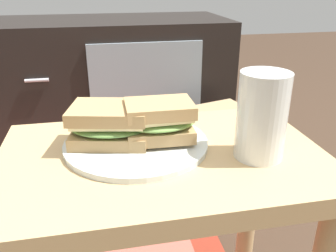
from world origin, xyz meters
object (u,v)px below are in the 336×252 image
object	(u,v)px
tv_cabinet	(112,89)
sandwich_front	(110,124)
sandwich_back	(161,120)
paper_bag	(218,151)
beer_glass	(262,118)
plate	(136,143)

from	to	relation	value
tv_cabinet	sandwich_front	world-z (taller)	tv_cabinet
sandwich_back	paper_bag	distance (m)	0.68
sandwich_front	paper_bag	xyz separation A→B (m)	(0.39, 0.49, -0.34)
tv_cabinet	beer_glass	bearing A→B (deg)	-78.60
sandwich_back	beer_glass	bearing A→B (deg)	-24.87
tv_cabinet	sandwich_front	distance (m)	0.93
sandwich_front	beer_glass	bearing A→B (deg)	-19.82
tv_cabinet	beer_glass	size ratio (longest dim) A/B	6.61
sandwich_front	sandwich_back	xyz separation A→B (m)	(0.09, -0.02, 0.01)
plate	paper_bag	bearing A→B (deg)	55.56
sandwich_back	paper_bag	bearing A→B (deg)	59.55
plate	sandwich_front	bearing A→B (deg)	169.69
plate	sandwich_back	world-z (taller)	sandwich_back
sandwich_back	beer_glass	xyz separation A→B (m)	(0.15, -0.07, 0.02)
tv_cabinet	plate	world-z (taller)	tv_cabinet
plate	beer_glass	world-z (taller)	beer_glass
paper_bag	plate	bearing A→B (deg)	-124.44
tv_cabinet	beer_glass	distance (m)	1.04
plate	sandwich_back	bearing A→B (deg)	-10.31
sandwich_front	beer_glass	distance (m)	0.26
paper_bag	sandwich_back	bearing A→B (deg)	-120.45
paper_bag	tv_cabinet	bearing A→B (deg)	129.89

